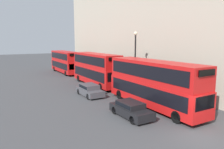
% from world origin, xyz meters
% --- Properties ---
extents(ground_plane, '(200.00, 200.00, 0.00)m').
position_xyz_m(ground_plane, '(0.00, 0.00, 0.00)').
color(ground_plane, '#424244').
extents(bus_leading, '(2.59, 11.48, 4.49)m').
position_xyz_m(bus_leading, '(1.60, 6.53, 2.47)').
color(bus_leading, red).
rests_on(bus_leading, ground).
extents(bus_second_in_queue, '(2.59, 10.71, 4.52)m').
position_xyz_m(bus_second_in_queue, '(1.60, 18.87, 2.49)').
color(bus_second_in_queue, red).
rests_on(bus_second_in_queue, ground).
extents(bus_third_in_queue, '(2.59, 10.60, 4.25)m').
position_xyz_m(bus_third_in_queue, '(1.60, 32.51, 2.34)').
color(bus_third_in_queue, red).
rests_on(bus_third_in_queue, ground).
extents(car_dark_sedan, '(1.78, 4.22, 1.31)m').
position_xyz_m(car_dark_sedan, '(-1.80, 5.38, 0.70)').
color(car_dark_sedan, black).
rests_on(car_dark_sedan, ground).
extents(car_hatchback, '(1.84, 4.25, 1.35)m').
position_xyz_m(car_hatchback, '(-1.80, 13.64, 0.72)').
color(car_hatchback, '#47474C').
rests_on(car_hatchback, ground).
extents(street_lamp, '(0.44, 0.44, 7.42)m').
position_xyz_m(street_lamp, '(3.43, 11.95, 4.50)').
color(street_lamp, black).
rests_on(street_lamp, ground).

